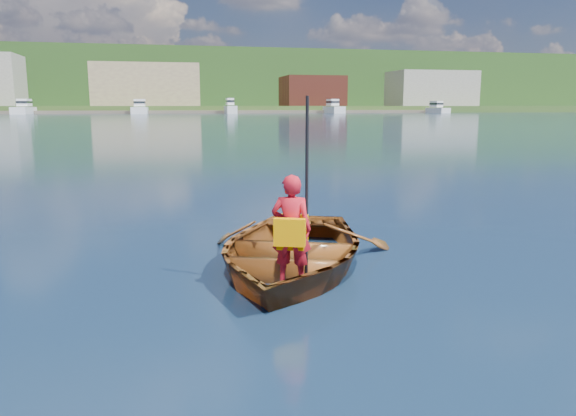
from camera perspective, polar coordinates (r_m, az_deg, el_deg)
ground at (r=7.53m, az=-10.73°, el=-5.54°), size 600.00×600.00×0.00m
rowboat at (r=7.13m, az=0.18°, el=-4.30°), size 3.79×4.40×0.77m
child_paddler at (r=6.14m, az=0.36°, el=-2.17°), size 0.52×0.43×2.05m
shoreline at (r=244.00m, az=-12.52°, el=12.05°), size 400.00×140.00×22.00m
dock at (r=155.26m, az=-12.30°, el=9.51°), size 160.05×8.12×0.80m
waterfront_buildings at (r=172.51m, az=-15.13°, el=11.89°), size 202.00×16.00×14.00m
marina_yachts at (r=150.66m, az=-14.28°, el=9.77°), size 141.68×13.94×4.28m
hillside_trees at (r=239.55m, az=-11.13°, el=13.67°), size 273.19×78.83×25.56m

